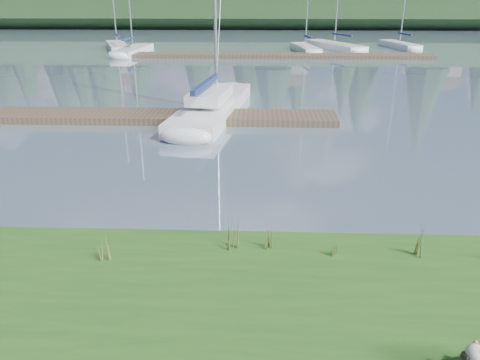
{
  "coord_description": "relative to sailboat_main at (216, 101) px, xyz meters",
  "views": [
    {
      "loc": [
        0.75,
        -10.28,
        5.04
      ],
      "look_at": [
        0.35,
        -0.5,
        1.11
      ],
      "focal_mm": 35.0,
      "sensor_mm": 36.0,
      "label": 1
    }
  ],
  "objects": [
    {
      "name": "sailboat_bg_4",
      "position": [
        15.49,
        27.17,
        -0.09
      ],
      "size": [
        2.74,
        7.41,
        10.8
      ],
      "rotation": [
        0.0,
        0.0,
        1.76
      ],
      "color": "white",
      "rests_on": "ground"
    },
    {
      "name": "sailboat_bg_0",
      "position": [
        -11.89,
        25.03,
        -0.1
      ],
      "size": [
        4.39,
        8.08,
        11.67
      ],
      "rotation": [
        0.0,
        0.0,
        1.94
      ],
      "color": "white",
      "rests_on": "ground"
    },
    {
      "name": "sailboat_bg_3",
      "position": [
        8.84,
        26.55,
        -0.1
      ],
      "size": [
        5.56,
        9.39,
        13.73
      ],
      "rotation": [
        0.0,
        0.0,
        1.99
      ],
      "color": "white",
      "rests_on": "ground"
    },
    {
      "name": "ridge",
      "position": [
        1.2,
        62.01,
        2.08
      ],
      "size": [
        200.0,
        20.0,
        5.0
      ],
      "primitive_type": "cube",
      "color": "#1C3118",
      "rests_on": "ground"
    },
    {
      "name": "weed_4",
      "position": [
        3.4,
        -13.42,
        0.1
      ],
      "size": [
        0.17,
        0.14,
        0.41
      ],
      "color": "#475B23",
      "rests_on": "bank"
    },
    {
      "name": "weed_2",
      "position": [
        4.97,
        -13.38,
        0.23
      ],
      "size": [
        0.17,
        0.14,
        0.72
      ],
      "color": "#475B23",
      "rests_on": "bank"
    },
    {
      "name": "mud_lip",
      "position": [
        1.2,
        -12.59,
        -0.35
      ],
      "size": [
        60.0,
        0.5,
        0.14
      ],
      "primitive_type": "cube",
      "color": "#33281C",
      "rests_on": "ground"
    },
    {
      "name": "ground",
      "position": [
        1.2,
        19.01,
        -0.42
      ],
      "size": [
        200.0,
        200.0,
        0.0
      ],
      "primitive_type": "plane",
      "color": "slate",
      "rests_on": "ground"
    },
    {
      "name": "weed_0",
      "position": [
        1.5,
        -13.25,
        0.24
      ],
      "size": [
        0.17,
        0.14,
        0.73
      ],
      "color": "#475B23",
      "rests_on": "bank"
    },
    {
      "name": "sailboat_bg_2",
      "position": [
        6.05,
        23.88,
        -0.09
      ],
      "size": [
        2.53,
        7.48,
        11.1
      ],
      "rotation": [
        0.0,
        0.0,
        1.72
      ],
      "color": "white",
      "rests_on": "ground"
    },
    {
      "name": "dock_near",
      "position": [
        -2.8,
        -1.99,
        -0.27
      ],
      "size": [
        16.0,
        2.0,
        0.3
      ],
      "primitive_type": "cube",
      "color": "#4C3D2C",
      "rests_on": "ground"
    },
    {
      "name": "sailboat_bg_1",
      "position": [
        -9.18,
        21.63,
        -0.09
      ],
      "size": [
        2.2,
        8.29,
        12.2
      ],
      "rotation": [
        0.0,
        0.0,
        1.5
      ],
      "color": "white",
      "rests_on": "ground"
    },
    {
      "name": "dock_far",
      "position": [
        3.2,
        19.01,
        -0.27
      ],
      "size": [
        26.0,
        2.2,
        0.3
      ],
      "primitive_type": "cube",
      "color": "#4C3D2C",
      "rests_on": "ground"
    },
    {
      "name": "weed_1",
      "position": [
        2.16,
        -13.23,
        0.16
      ],
      "size": [
        0.17,
        0.14,
        0.55
      ],
      "color": "#475B23",
      "rests_on": "bank"
    },
    {
      "name": "sailboat_main",
      "position": [
        0.0,
        0.0,
        0.0
      ],
      "size": [
        3.26,
        10.29,
        14.43
      ],
      "rotation": [
        0.0,
        0.0,
        1.44
      ],
      "color": "white",
      "rests_on": "ground"
    },
    {
      "name": "weed_3",
      "position": [
        -0.92,
        -13.72,
        0.18
      ],
      "size": [
        0.17,
        0.14,
        0.59
      ],
      "color": "#475B23",
      "rests_on": "bank"
    }
  ]
}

